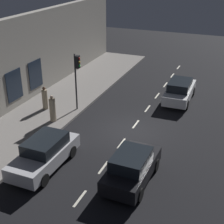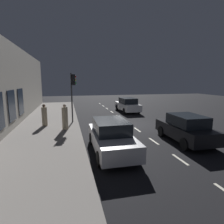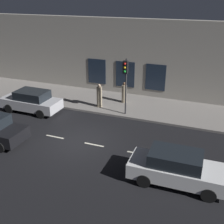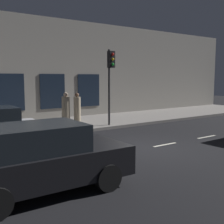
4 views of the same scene
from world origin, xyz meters
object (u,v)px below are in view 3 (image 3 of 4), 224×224
Objects in this scene: parked_car_2 at (178,168)px; pedestrian_1 at (99,97)px; traffic_light at (126,75)px; pedestrian_0 at (124,93)px; parked_car_1 at (31,101)px.

pedestrian_1 reaches higher than parked_car_2.
traffic_light reaches higher than parked_car_2.
traffic_light reaches higher than pedestrian_1.
pedestrian_0 is (8.25, 5.33, 0.10)m from parked_car_2.
parked_car_2 is at bearing -131.81° from pedestrian_0.
pedestrian_0 reaches higher than parked_car_2.
pedestrian_1 is at bearing 151.58° from pedestrian_0.
parked_car_1 is 2.69× the size of pedestrian_0.
traffic_light is at bearing -76.29° from parked_car_1.
pedestrian_0 is (3.72, -5.82, 0.10)m from parked_car_1.
traffic_light is 2.41× the size of pedestrian_0.
parked_car_2 is (-6.07, -4.54, -2.22)m from traffic_light.
traffic_light is 2.23× the size of pedestrian_1.
traffic_light is at bearing -144.77° from pedestrian_0.
pedestrian_1 is (2.23, -4.39, 0.16)m from parked_car_1.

